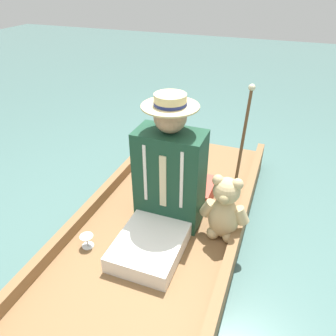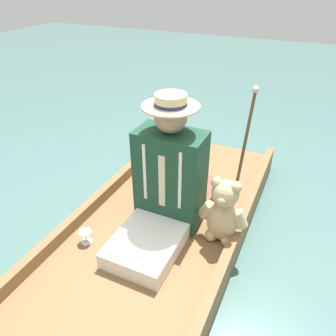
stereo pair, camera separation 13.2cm
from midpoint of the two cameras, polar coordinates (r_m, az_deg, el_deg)
name	(u,v)px [view 1 (the left image)]	position (r m, az deg, el deg)	size (l,w,h in m)	color
ground_plane	(156,247)	(2.34, -3.81, -13.65)	(16.00, 16.00, 0.00)	#476B66
punt_boat	(156,239)	(2.28, -3.88, -12.28)	(1.09, 2.77, 0.23)	brown
seat_cushion	(185,188)	(2.52, 1.42, -3.48)	(0.44, 0.31, 0.13)	#B24738
seated_person	(166,184)	(2.09, -2.15, -2.85)	(0.44, 0.77, 0.90)	white
teddy_bear	(224,210)	(2.09, 8.00, -7.26)	(0.32, 0.19, 0.46)	tan
wine_glass	(87,239)	(2.18, -15.69, -11.90)	(0.08, 0.08, 0.09)	silver
walking_cane	(241,149)	(2.13, 10.93, 3.30)	(0.04, 0.35, 0.91)	brown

